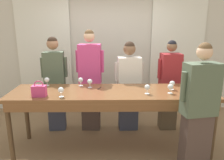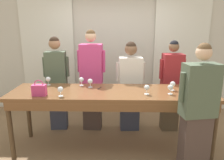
% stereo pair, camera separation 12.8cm
% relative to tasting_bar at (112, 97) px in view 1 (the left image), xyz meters
% --- Properties ---
extents(ground_plane, '(18.00, 18.00, 0.00)m').
position_rel_tasting_bar_xyz_m(ground_plane, '(0.00, 0.03, -0.88)').
color(ground_plane, '#846647').
extents(wall_back, '(12.00, 0.06, 2.80)m').
position_rel_tasting_bar_xyz_m(wall_back, '(0.00, 1.78, 0.52)').
color(wall_back, beige).
rests_on(wall_back, ground_plane).
extents(curtain_panel_left, '(1.17, 0.03, 2.69)m').
position_rel_tasting_bar_xyz_m(curtain_panel_left, '(-1.47, 1.72, 0.46)').
color(curtain_panel_left, white).
rests_on(curtain_panel_left, ground_plane).
extents(curtain_panel_right, '(1.17, 0.03, 2.69)m').
position_rel_tasting_bar_xyz_m(curtain_panel_right, '(1.47, 1.72, 0.46)').
color(curtain_panel_right, white).
rests_on(curtain_panel_right, ground_plane).
extents(tasting_bar, '(3.07, 0.80, 0.97)m').
position_rel_tasting_bar_xyz_m(tasting_bar, '(0.00, 0.00, 0.00)').
color(tasting_bar, brown).
rests_on(tasting_bar, ground_plane).
extents(wine_bottle, '(0.08, 0.08, 0.31)m').
position_rel_tasting_bar_xyz_m(wine_bottle, '(1.39, 0.27, 0.20)').
color(wine_bottle, black).
rests_on(wine_bottle, tasting_bar).
extents(handbag, '(0.19, 0.10, 0.23)m').
position_rel_tasting_bar_xyz_m(handbag, '(-1.02, -0.21, 0.17)').
color(handbag, '#C63870').
rests_on(handbag, tasting_bar).
extents(wine_glass_front_left, '(0.08, 0.08, 0.14)m').
position_rel_tasting_bar_xyz_m(wine_glass_front_left, '(1.25, -0.16, 0.18)').
color(wine_glass_front_left, white).
rests_on(wine_glass_front_left, tasting_bar).
extents(wine_glass_front_mid, '(0.08, 0.08, 0.14)m').
position_rel_tasting_bar_xyz_m(wine_glass_front_mid, '(0.51, -0.12, 0.18)').
color(wine_glass_front_mid, white).
rests_on(wine_glass_front_mid, tasting_bar).
extents(wine_glass_front_right, '(0.08, 0.08, 0.14)m').
position_rel_tasting_bar_xyz_m(wine_glass_front_right, '(-0.51, 0.31, 0.18)').
color(wine_glass_front_right, white).
rests_on(wine_glass_front_right, tasting_bar).
extents(wine_glass_center_left, '(0.08, 0.08, 0.14)m').
position_rel_tasting_bar_xyz_m(wine_glass_center_left, '(1.03, -0.13, 0.18)').
color(wine_glass_center_left, white).
rests_on(wine_glass_center_left, tasting_bar).
extents(wine_glass_center_mid, '(0.08, 0.08, 0.14)m').
position_rel_tasting_bar_xyz_m(wine_glass_center_mid, '(-0.35, 0.21, 0.18)').
color(wine_glass_center_mid, white).
rests_on(wine_glass_center_mid, tasting_bar).
extents(wine_glass_center_right, '(0.08, 0.08, 0.14)m').
position_rel_tasting_bar_xyz_m(wine_glass_center_right, '(-1.06, 0.33, 0.18)').
color(wine_glass_center_right, white).
rests_on(wine_glass_center_right, tasting_bar).
extents(wine_glass_back_left, '(0.08, 0.08, 0.14)m').
position_rel_tasting_bar_xyz_m(wine_glass_back_left, '(0.92, 0.09, 0.18)').
color(wine_glass_back_left, white).
rests_on(wine_glass_back_left, tasting_bar).
extents(wine_glass_back_mid, '(0.08, 0.08, 0.14)m').
position_rel_tasting_bar_xyz_m(wine_glass_back_mid, '(-0.71, -0.24, 0.18)').
color(wine_glass_back_mid, white).
rests_on(wine_glass_back_mid, tasting_bar).
extents(wine_glass_back_right, '(0.08, 0.08, 0.14)m').
position_rel_tasting_bar_xyz_m(wine_glass_back_right, '(0.85, -0.10, 0.18)').
color(wine_glass_back_right, white).
rests_on(wine_glass_back_right, tasting_bar).
extents(pen, '(0.05, 0.13, 0.01)m').
position_rel_tasting_bar_xyz_m(pen, '(-0.20, 0.16, 0.09)').
color(pen, black).
rests_on(pen, tasting_bar).
extents(guest_olive_jacket, '(0.47, 0.28, 1.74)m').
position_rel_tasting_bar_xyz_m(guest_olive_jacket, '(-1.03, 0.72, 0.02)').
color(guest_olive_jacket, '#383D51').
rests_on(guest_olive_jacket, ground_plane).
extents(guest_pink_top, '(0.51, 0.27, 1.86)m').
position_rel_tasting_bar_xyz_m(guest_pink_top, '(-0.39, 0.72, 0.07)').
color(guest_pink_top, '#473833').
rests_on(guest_pink_top, ground_plane).
extents(guest_cream_sweater, '(0.53, 0.30, 1.66)m').
position_rel_tasting_bar_xyz_m(guest_cream_sweater, '(0.32, 0.72, -0.04)').
color(guest_cream_sweater, '#383D51').
rests_on(guest_cream_sweater, ground_plane).
extents(guest_striped_shirt, '(0.47, 0.28, 1.68)m').
position_rel_tasting_bar_xyz_m(guest_striped_shirt, '(1.07, 0.72, -0.03)').
color(guest_striped_shirt, brown).
rests_on(guest_striped_shirt, ground_plane).
extents(host_pouring, '(0.54, 0.30, 1.75)m').
position_rel_tasting_bar_xyz_m(host_pouring, '(1.09, -0.56, 0.01)').
color(host_pouring, '#473833').
rests_on(host_pouring, ground_plane).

